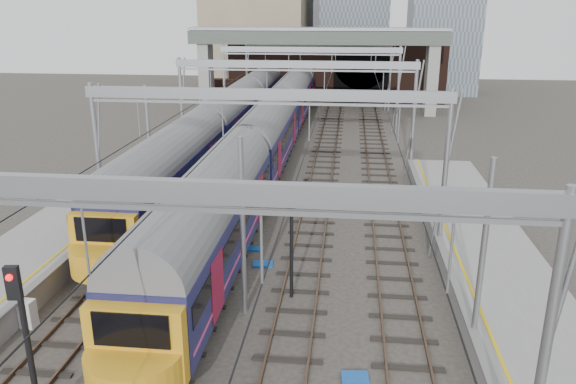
# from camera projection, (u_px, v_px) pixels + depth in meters

# --- Properties ---
(ground) EXTENTS (160.00, 160.00, 0.00)m
(ground) POSITION_uv_depth(u_px,v_px,m) (235.00, 341.00, 20.01)
(ground) COLOR #38332D
(ground) RESTS_ON ground
(platform_left) EXTENTS (4.32, 55.00, 1.12)m
(platform_left) POSITION_uv_depth(u_px,v_px,m) (5.00, 280.00, 23.26)
(platform_left) COLOR gray
(platform_left) RESTS_ON ground
(platform_right) EXTENTS (4.32, 47.00, 1.12)m
(platform_right) POSITION_uv_depth(u_px,v_px,m) (548.00, 373.00, 17.36)
(platform_right) COLOR gray
(platform_right) RESTS_ON ground
(tracks) EXTENTS (14.40, 80.00, 0.22)m
(tracks) POSITION_uv_depth(u_px,v_px,m) (284.00, 202.00, 34.16)
(tracks) COLOR #4C3828
(tracks) RESTS_ON ground
(overhead_line) EXTENTS (16.80, 80.00, 8.00)m
(overhead_line) POSITION_uv_depth(u_px,v_px,m) (295.00, 81.00, 38.23)
(overhead_line) COLOR gray
(overhead_line) RESTS_ON ground
(retaining_wall) EXTENTS (28.00, 2.75, 9.00)m
(retaining_wall) POSITION_uv_depth(u_px,v_px,m) (331.00, 68.00, 67.52)
(retaining_wall) COLOR black
(retaining_wall) RESTS_ON ground
(overbridge) EXTENTS (28.00, 3.00, 9.25)m
(overbridge) POSITION_uv_depth(u_px,v_px,m) (317.00, 46.00, 61.15)
(overbridge) COLOR gray
(overbridge) RESTS_ON ground
(train_main) EXTENTS (2.98, 68.93, 5.07)m
(train_main) POSITION_uv_depth(u_px,v_px,m) (282.00, 114.00, 48.09)
(train_main) COLOR black
(train_main) RESTS_ON ground
(train_second) EXTENTS (2.92, 50.70, 4.99)m
(train_second) POSITION_uv_depth(u_px,v_px,m) (231.00, 118.00, 46.57)
(train_second) COLOR black
(train_second) RESTS_ON ground
(signal_near_left) EXTENTS (0.38, 0.48, 5.10)m
(signal_near_left) POSITION_uv_depth(u_px,v_px,m) (24.00, 330.00, 14.86)
(signal_near_left) COLOR black
(signal_near_left) RESTS_ON ground
(signal_near_centre) EXTENTS (0.36, 0.45, 4.46)m
(signal_near_centre) POSITION_uv_depth(u_px,v_px,m) (291.00, 233.00, 22.10)
(signal_near_centre) COLOR black
(signal_near_centre) RESTS_ON ground
(relay_cabinet) EXTENTS (0.58, 0.50, 1.08)m
(relay_cabinet) POSITION_uv_depth(u_px,v_px,m) (28.00, 314.00, 20.74)
(relay_cabinet) COLOR silver
(relay_cabinet) RESTS_ON ground
(equip_cover_a) EXTENTS (0.97, 0.72, 0.11)m
(equip_cover_a) POSITION_uv_depth(u_px,v_px,m) (263.00, 264.00, 25.85)
(equip_cover_a) COLOR #1650AB
(equip_cover_a) RESTS_ON ground
(equip_cover_b) EXTENTS (0.79, 0.57, 0.09)m
(equip_cover_b) POSITION_uv_depth(u_px,v_px,m) (255.00, 249.00, 27.50)
(equip_cover_b) COLOR #1650AB
(equip_cover_b) RESTS_ON ground
(equip_cover_c) EXTENTS (0.92, 0.69, 0.10)m
(equip_cover_c) POSITION_uv_depth(u_px,v_px,m) (355.00, 378.00, 17.94)
(equip_cover_c) COLOR #1650AB
(equip_cover_c) RESTS_ON ground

